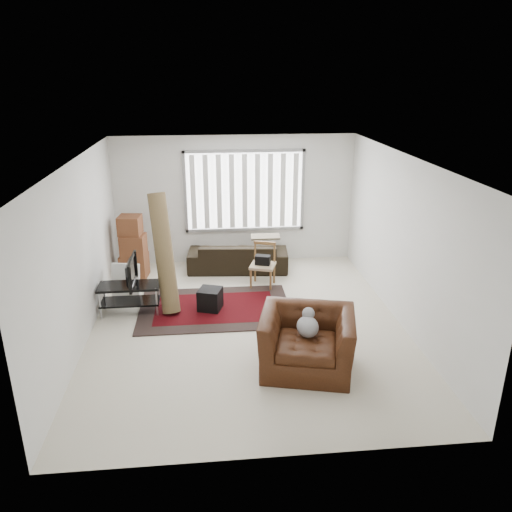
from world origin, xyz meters
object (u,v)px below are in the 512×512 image
Objects in this scene: moving_boxes at (133,249)px; armchair at (307,337)px; sofa at (238,252)px; side_chair at (263,263)px; tv_stand at (130,293)px.

armchair is (2.79, -3.60, -0.12)m from moving_boxes.
sofa is 1.37× the size of armchair.
tv_stand is at bearing -141.14° from side_chair.
sofa is at bearing 42.45° from tv_stand.
side_chair is 2.90m from armchair.
moving_boxes is 1.50× the size of side_chair.
tv_stand is 3.32m from armchair.
moving_boxes is (-0.13, 1.62, 0.22)m from tv_stand.
tv_stand is 0.69× the size of armchair.
sofa is (2.09, 0.17, -0.19)m from moving_boxes.
moving_boxes is at bearing 9.76° from sofa.
sofa is 0.98m from side_chair.
moving_boxes is 0.85× the size of armchair.
moving_boxes is at bearing 141.87° from armchair.
side_chair is at bearing 109.57° from armchair.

